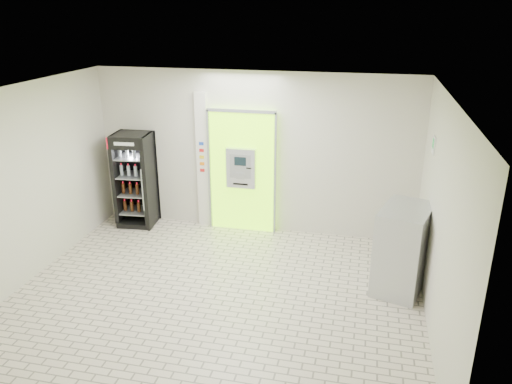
% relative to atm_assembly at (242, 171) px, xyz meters
% --- Properties ---
extents(ground, '(6.00, 6.00, 0.00)m').
position_rel_atm_assembly_xyz_m(ground, '(0.20, -2.41, -1.17)').
color(ground, beige).
rests_on(ground, ground).
extents(room_shell, '(6.00, 6.00, 6.00)m').
position_rel_atm_assembly_xyz_m(room_shell, '(0.20, -2.41, 0.67)').
color(room_shell, beige).
rests_on(room_shell, ground).
extents(atm_assembly, '(1.30, 0.24, 2.33)m').
position_rel_atm_assembly_xyz_m(atm_assembly, '(0.00, 0.00, 0.00)').
color(atm_assembly, '#94FF0E').
rests_on(atm_assembly, ground).
extents(pillar, '(0.22, 0.11, 2.60)m').
position_rel_atm_assembly_xyz_m(pillar, '(-0.78, 0.04, 0.13)').
color(pillar, silver).
rests_on(pillar, ground).
extents(beverage_cooler, '(0.74, 0.68, 1.82)m').
position_rel_atm_assembly_xyz_m(beverage_cooler, '(-2.07, -0.22, -0.30)').
color(beverage_cooler, black).
rests_on(beverage_cooler, ground).
extents(steel_cabinet, '(0.93, 1.13, 1.31)m').
position_rel_atm_assembly_xyz_m(steel_cabinet, '(2.86, -1.59, -0.52)').
color(steel_cabinet, '#B3B6BC').
rests_on(steel_cabinet, ground).
extents(exit_sign, '(0.02, 0.22, 0.26)m').
position_rel_atm_assembly_xyz_m(exit_sign, '(3.19, -1.01, 0.95)').
color(exit_sign, white).
rests_on(exit_sign, room_shell).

